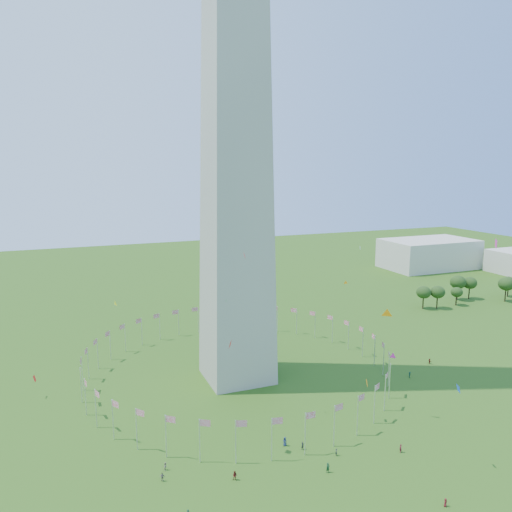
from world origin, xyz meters
The scene contains 7 objects.
ground centered at (0.00, 0.00, 0.00)m, with size 600.00×600.00×0.00m, color #264B11.
washington_monument centered at (0.00, 50.00, 84.50)m, with size 16.80×16.80×169.00m, color #ADA899, non-canonical shape.
flag_ring centered at (0.00, 50.00, 4.50)m, with size 80.24×80.24×9.00m.
gov_building_east_a centered at (150.00, 150.00, 8.00)m, with size 50.00×30.00×16.00m, color beige.
crowd centered at (11.12, 5.43, 0.87)m, with size 84.19×61.42×1.97m.
kites_aloft centered at (10.37, 21.30, 19.88)m, with size 93.17×73.78×40.47m.
tree_line_east centered at (115.57, 85.36, 4.73)m, with size 52.90×16.06×10.45m.
Camera 1 is at (-42.52, -70.46, 56.63)m, focal length 35.00 mm.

